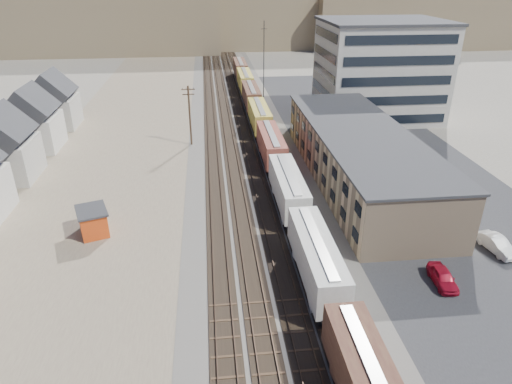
{
  "coord_description": "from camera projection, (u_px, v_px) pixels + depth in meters",
  "views": [
    {
      "loc": [
        -5.52,
        -31.81,
        26.63
      ],
      "look_at": [
        -0.29,
        16.41,
        3.0
      ],
      "focal_mm": 32.0,
      "sensor_mm": 36.0,
      "label": 1
    }
  ],
  "objects": [
    {
      "name": "dirt_yard",
      "position": [
        121.0,
        151.0,
        74.43
      ],
      "size": [
        24.0,
        180.0,
        0.03
      ],
      "primitive_type": "cube",
      "color": "#6E5C4C",
      "rests_on": "ground"
    },
    {
      "name": "warehouse",
      "position": [
        359.0,
        155.0,
        62.82
      ],
      "size": [
        12.4,
        40.4,
        7.25
      ],
      "color": "tan",
      "rests_on": "ground"
    },
    {
      "name": "maintenance_shed",
      "position": [
        93.0,
        221.0,
        50.64
      ],
      "size": [
        4.32,
        4.89,
        2.99
      ],
      "color": "#C03E12",
      "rests_on": "ground"
    },
    {
      "name": "utility_pole_north",
      "position": [
        190.0,
        114.0,
        75.02
      ],
      "size": [
        2.2,
        0.32,
        10.0
      ],
      "color": "#382619",
      "rests_on": "ground"
    },
    {
      "name": "ballast_bed",
      "position": [
        238.0,
        128.0,
        85.3
      ],
      "size": [
        18.0,
        200.0,
        0.06
      ],
      "primitive_type": "cube",
      "color": "#4C4742",
      "rests_on": "ground"
    },
    {
      "name": "radio_mast",
      "position": [
        264.0,
        68.0,
        90.83
      ],
      "size": [
        1.2,
        0.16,
        18.0
      ],
      "color": "black",
      "rests_on": "ground"
    },
    {
      "name": "asphalt_lot",
      "position": [
        380.0,
        152.0,
        74.03
      ],
      "size": [
        26.0,
        120.0,
        0.04
      ],
      "primitive_type": "cube",
      "color": "#232326",
      "rests_on": "ground"
    },
    {
      "name": "office_tower",
      "position": [
        379.0,
        70.0,
        88.39
      ],
      "size": [
        22.6,
        18.6,
        18.45
      ],
      "color": "#9E998E",
      "rests_on": "ground"
    },
    {
      "name": "hills_north",
      "position": [
        217.0,
        5.0,
        184.55
      ],
      "size": [
        265.0,
        80.0,
        32.0
      ],
      "color": "brown",
      "rests_on": "ground"
    },
    {
      "name": "rail_tracks",
      "position": [
        235.0,
        128.0,
        85.21
      ],
      "size": [
        11.4,
        200.0,
        0.24
      ],
      "color": "black",
      "rests_on": "ground"
    },
    {
      "name": "parked_car_red",
      "position": [
        443.0,
        277.0,
        42.66
      ],
      "size": [
        2.07,
        4.5,
        1.5
      ],
      "primitive_type": "imported",
      "rotation": [
        0.0,
        0.0,
        -0.07
      ],
      "color": "#AE1026",
      "rests_on": "ground"
    },
    {
      "name": "parked_car_blue",
      "position": [
        357.0,
        127.0,
        83.22
      ],
      "size": [
        5.68,
        6.33,
        1.63
      ],
      "primitive_type": "imported",
      "rotation": [
        0.0,
        0.0,
        0.64
      ],
      "color": "navy",
      "rests_on": "ground"
    },
    {
      "name": "parked_car_far",
      "position": [
        392.0,
        111.0,
        92.76
      ],
      "size": [
        2.49,
        4.69,
        1.52
      ],
      "primitive_type": "imported",
      "rotation": [
        0.0,
        0.0,
        0.16
      ],
      "color": "white",
      "rests_on": "ground"
    },
    {
      "name": "ground",
      "position": [
        279.0,
        302.0,
        40.62
      ],
      "size": [
        300.0,
        300.0,
        0.0
      ],
      "primitive_type": "plane",
      "color": "#6B6356",
      "rests_on": "ground"
    },
    {
      "name": "freight_train",
      "position": [
        265.0,
        129.0,
        75.97
      ],
      "size": [
        3.0,
        119.74,
        4.46
      ],
      "color": "black",
      "rests_on": "ground"
    },
    {
      "name": "parked_car_white",
      "position": [
        497.0,
        245.0,
        47.64
      ],
      "size": [
        2.39,
        5.05,
        1.6
      ],
      "primitive_type": "imported",
      "rotation": [
        0.0,
        0.0,
        0.15
      ],
      "color": "silver",
      "rests_on": "ground"
    }
  ]
}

